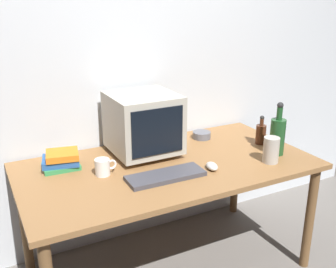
# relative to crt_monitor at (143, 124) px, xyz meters

# --- Properties ---
(ground_plane) EXTENTS (6.00, 6.00, 0.00)m
(ground_plane) POSITION_rel_crt_monitor_xyz_m (0.06, -0.20, -0.90)
(ground_plane) COLOR slate
(back_wall) EXTENTS (4.00, 0.08, 2.50)m
(back_wall) POSITION_rel_crt_monitor_xyz_m (0.06, 0.30, 0.35)
(back_wall) COLOR silver
(back_wall) RESTS_ON ground
(desk) EXTENTS (1.67, 0.87, 0.71)m
(desk) POSITION_rel_crt_monitor_xyz_m (0.06, -0.20, -0.27)
(desk) COLOR olive
(desk) RESTS_ON ground
(crt_monitor) EXTENTS (0.38, 0.39, 0.37)m
(crt_monitor) POSITION_rel_crt_monitor_xyz_m (0.00, 0.00, 0.00)
(crt_monitor) COLOR #B2AD9E
(crt_monitor) RESTS_ON desk
(keyboard) EXTENTS (0.42, 0.16, 0.02)m
(keyboard) POSITION_rel_crt_monitor_xyz_m (-0.03, -0.36, -0.18)
(keyboard) COLOR #3F3F47
(keyboard) RESTS_ON desk
(computer_mouse) EXTENTS (0.08, 0.11, 0.04)m
(computer_mouse) POSITION_rel_crt_monitor_xyz_m (0.24, -0.38, -0.17)
(computer_mouse) COLOR beige
(computer_mouse) RESTS_ON desk
(bottle_tall) EXTENTS (0.09, 0.09, 0.32)m
(bottle_tall) POSITION_rel_crt_monitor_xyz_m (0.71, -0.36, -0.07)
(bottle_tall) COLOR #1E4C23
(bottle_tall) RESTS_ON desk
(bottle_short) EXTENTS (0.06, 0.06, 0.19)m
(bottle_short) POSITION_rel_crt_monitor_xyz_m (0.74, -0.19, -0.12)
(bottle_short) COLOR #472314
(bottle_short) RESTS_ON desk
(book_stack) EXTENTS (0.23, 0.20, 0.10)m
(book_stack) POSITION_rel_crt_monitor_xyz_m (-0.49, 0.02, -0.14)
(book_stack) COLOR #33894C
(book_stack) RESTS_ON desk
(mug) EXTENTS (0.12, 0.08, 0.09)m
(mug) POSITION_rel_crt_monitor_xyz_m (-0.31, -0.17, -0.15)
(mug) COLOR white
(mug) RESTS_ON desk
(cd_spindle) EXTENTS (0.12, 0.12, 0.04)m
(cd_spindle) POSITION_rel_crt_monitor_xyz_m (0.46, 0.08, -0.17)
(cd_spindle) COLOR #595B66
(cd_spindle) RESTS_ON desk
(metal_canister) EXTENTS (0.09, 0.09, 0.15)m
(metal_canister) POSITION_rel_crt_monitor_xyz_m (0.60, -0.45, -0.12)
(metal_canister) COLOR #B7B2A8
(metal_canister) RESTS_ON desk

